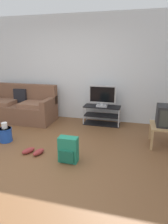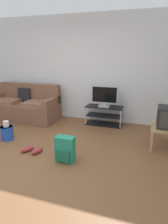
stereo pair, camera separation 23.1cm
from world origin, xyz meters
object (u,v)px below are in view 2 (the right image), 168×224
(flat_tv, at_px, (104,97))
(sneakers_pair, at_px, (32,150))
(side_table, at_px, (167,130))
(cleaning_bucket, at_px, (7,132))
(tv_stand, at_px, (104,116))
(backpack, at_px, (65,149))
(couch, at_px, (25,106))
(crt_tv, at_px, (168,117))

(flat_tv, bearing_deg, sneakers_pair, -116.50)
(side_table, relative_size, sneakers_pair, 1.41)
(cleaning_bucket, height_order, sneakers_pair, cleaning_bucket)
(side_table, distance_m, cleaning_bucket, 3.20)
(tv_stand, relative_size, cleaning_bucket, 2.25)
(backpack, xyz_separation_m, sneakers_pair, (-0.70, 0.09, -0.17))
(flat_tv, distance_m, sneakers_pair, 2.18)
(couch, distance_m, cleaning_bucket, 1.41)
(tv_stand, bearing_deg, sneakers_pair, -116.23)
(crt_tv, distance_m, cleaning_bucket, 3.23)
(cleaning_bucket, relative_size, sneakers_pair, 1.00)
(tv_stand, relative_size, flat_tv, 1.38)
(tv_stand, height_order, backpack, tv_stand)
(flat_tv, distance_m, side_table, 1.71)
(side_table, distance_m, crt_tv, 0.25)
(side_table, height_order, backpack, backpack)
(flat_tv, height_order, backpack, flat_tv)
(side_table, distance_m, backpack, 1.93)
(cleaning_bucket, bearing_deg, sneakers_pair, -22.12)
(tv_stand, relative_size, sneakers_pair, 2.25)
(cleaning_bucket, distance_m, sneakers_pair, 0.88)
(backpack, xyz_separation_m, cleaning_bucket, (-1.51, 0.42, -0.04))
(tv_stand, bearing_deg, cleaning_bucket, -138.31)
(tv_stand, xyz_separation_m, flat_tv, (0.00, -0.02, 0.50))
(couch, xyz_separation_m, flat_tv, (2.17, 0.20, 0.38))
(tv_stand, xyz_separation_m, backpack, (-0.22, -1.96, -0.02))
(tv_stand, height_order, side_table, tv_stand)
(flat_tv, bearing_deg, side_table, -32.50)
(couch, distance_m, tv_stand, 2.19)
(tv_stand, distance_m, crt_tv, 1.71)
(flat_tv, height_order, sneakers_pair, flat_tv)
(side_table, bearing_deg, sneakers_pair, -157.74)
(couch, bearing_deg, side_table, -11.01)
(side_table, bearing_deg, tv_stand, 146.85)
(crt_tv, distance_m, backpack, 1.98)
(crt_tv, bearing_deg, couch, 169.24)
(backpack, bearing_deg, side_table, 43.81)
(cleaning_bucket, bearing_deg, side_table, 11.25)
(sneakers_pair, bearing_deg, cleaning_bucket, 157.88)
(backpack, bearing_deg, cleaning_bucket, 175.75)
(sneakers_pair, bearing_deg, side_table, 22.26)
(flat_tv, height_order, cleaning_bucket, flat_tv)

